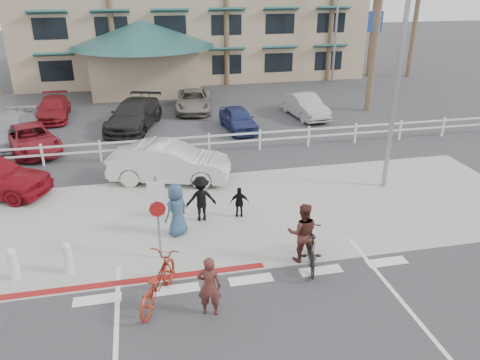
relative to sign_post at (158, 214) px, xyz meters
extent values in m
plane|color=#333335|center=(2.30, -2.20, -1.45)|extent=(140.00, 140.00, 0.00)
cube|color=#333335|center=(2.30, -4.20, -1.45)|extent=(12.00, 16.00, 0.01)
cube|color=gray|center=(2.30, 2.30, -1.44)|extent=(22.00, 7.00, 0.01)
cube|color=#333335|center=(2.30, 6.30, -1.45)|extent=(40.00, 5.00, 0.01)
cube|color=#333335|center=(2.30, 15.80, -1.45)|extent=(50.00, 16.00, 0.01)
cube|color=maroon|center=(-0.70, -1.00, -1.44)|extent=(7.00, 0.25, 0.02)
imported|color=maroon|center=(-0.18, -1.95, -0.87)|extent=(1.61, 2.32, 1.15)
imported|color=#52241E|center=(1.02, -2.70, -0.66)|extent=(0.66, 0.52, 1.58)
imported|color=black|center=(4.10, -1.28, -0.87)|extent=(1.05, 2.02, 1.17)
imported|color=#4A241C|center=(3.95, -0.94, -0.56)|extent=(1.00, 0.86, 1.79)
imported|color=black|center=(1.48, 2.07, -0.66)|extent=(1.03, 0.61, 1.57)
imported|color=black|center=(2.77, 2.00, -0.91)|extent=(0.67, 0.36, 1.08)
imported|color=#2C4762|center=(0.61, 1.28, -0.60)|extent=(0.99, 0.95, 1.71)
imported|color=beige|center=(0.72, 5.58, -0.67)|extent=(5.00, 2.89, 1.56)
imported|color=maroon|center=(-5.33, 10.42, -0.85)|extent=(3.56, 4.78, 1.21)
imported|color=black|center=(-0.61, 13.08, -0.71)|extent=(3.56, 5.50, 1.48)
imported|color=navy|center=(4.77, 11.59, -0.84)|extent=(1.73, 3.67, 1.21)
imported|color=gray|center=(9.04, 13.23, -0.78)|extent=(1.88, 4.18, 1.33)
imported|color=maroon|center=(-5.12, 15.89, -0.84)|extent=(1.86, 4.24, 1.21)
imported|color=slate|center=(2.94, 15.97, -0.84)|extent=(2.64, 4.65, 1.22)
imported|color=#9C9EA0|center=(-6.59, 11.95, -0.78)|extent=(2.30, 4.74, 1.33)
camera|label=1|loc=(-0.21, -11.77, 6.08)|focal=35.00mm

